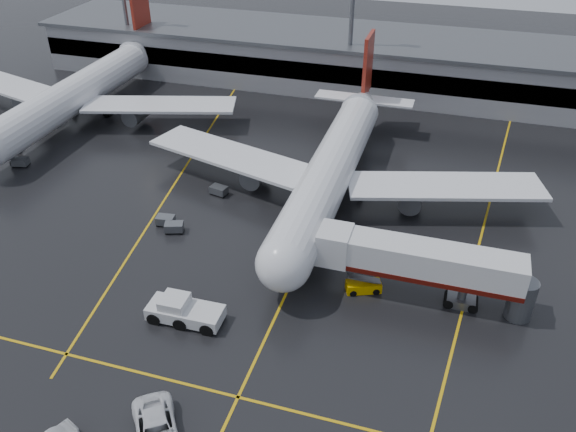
% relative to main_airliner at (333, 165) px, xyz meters
% --- Properties ---
extents(ground, '(220.00, 220.00, 0.00)m').
position_rel_main_airliner_xyz_m(ground, '(0.00, -9.70, -4.21)').
color(ground, black).
rests_on(ground, ground).
extents(apron_line_centre, '(0.25, 90.00, 0.02)m').
position_rel_main_airliner_xyz_m(apron_line_centre, '(0.00, -9.70, -4.20)').
color(apron_line_centre, gold).
rests_on(apron_line_centre, ground).
extents(apron_line_stop, '(60.00, 0.25, 0.02)m').
position_rel_main_airliner_xyz_m(apron_line_stop, '(0.00, -31.70, -4.20)').
color(apron_line_stop, gold).
rests_on(apron_line_stop, ground).
extents(apron_line_left, '(9.99, 69.35, 0.02)m').
position_rel_main_airliner_xyz_m(apron_line_left, '(-20.00, 0.30, -4.20)').
color(apron_line_left, gold).
rests_on(apron_line_left, ground).
extents(apron_line_right, '(7.57, 69.64, 0.02)m').
position_rel_main_airliner_xyz_m(apron_line_right, '(18.00, 0.30, -4.20)').
color(apron_line_right, gold).
rests_on(apron_line_right, ground).
extents(terminal, '(122.00, 19.00, 8.60)m').
position_rel_main_airliner_xyz_m(terminal, '(0.00, 38.23, 0.11)').
color(terminal, gray).
rests_on(terminal, ground).
extents(light_mast_mid, '(3.00, 1.20, 25.45)m').
position_rel_main_airliner_xyz_m(light_mast_mid, '(-5.00, 32.30, 10.27)').
color(light_mast_mid, '#595B60').
rests_on(light_mast_mid, ground).
extents(main_airliner, '(48.80, 45.60, 14.10)m').
position_rel_main_airliner_xyz_m(main_airliner, '(0.00, 0.00, 0.00)').
color(main_airliner, silver).
rests_on(main_airliner, ground).
extents(second_airliner, '(48.80, 45.60, 14.10)m').
position_rel_main_airliner_xyz_m(second_airliner, '(-42.00, 12.00, 0.00)').
color(second_airliner, silver).
rests_on(second_airliner, ground).
extents(jet_bridge, '(19.90, 3.40, 6.05)m').
position_rel_main_airliner_xyz_m(jet_bridge, '(11.87, -15.70, -0.28)').
color(jet_bridge, silver).
rests_on(jet_bridge, ground).
extents(pushback_tractor, '(6.88, 3.06, 2.44)m').
position_rel_main_airliner_xyz_m(pushback_tractor, '(-7.80, -24.90, -3.24)').
color(pushback_tractor, silver).
rests_on(pushback_tractor, ground).
extents(belt_loader, '(3.60, 2.57, 2.10)m').
position_rel_main_airliner_xyz_m(belt_loader, '(6.94, -16.27, -3.69)').
color(belt_loader, '#CB9400').
rests_on(belt_loader, ground).
extents(service_van_a, '(6.23, 7.07, 1.81)m').
position_rel_main_airliner_xyz_m(service_van_a, '(-4.23, -36.86, -3.30)').
color(service_van_a, silver).
rests_on(service_van_a, ground).
extents(baggage_cart_a, '(2.31, 1.86, 1.12)m').
position_rel_main_airliner_xyz_m(baggage_cart_a, '(-14.84, -12.51, -3.58)').
color(baggage_cart_a, '#595B60').
rests_on(baggage_cart_a, ground).
extents(baggage_cart_b, '(2.15, 1.54, 1.12)m').
position_rel_main_airliner_xyz_m(baggage_cart_b, '(-16.38, -11.54, -3.58)').
color(baggage_cart_b, '#595B60').
rests_on(baggage_cart_b, ground).
extents(baggage_cart_c, '(2.23, 1.70, 1.12)m').
position_rel_main_airliner_xyz_m(baggage_cart_c, '(-13.20, -3.70, -3.58)').
color(baggage_cart_c, '#595B60').
rests_on(baggage_cart_c, ground).
extents(baggage_cart_d, '(2.26, 1.76, 1.12)m').
position_rel_main_airliner_xyz_m(baggage_cart_d, '(-44.97, -1.22, -3.58)').
color(baggage_cart_d, '#595B60').
rests_on(baggage_cart_d, ground).
extents(baggage_cart_e, '(2.24, 1.72, 1.12)m').
position_rel_main_airliner_xyz_m(baggage_cart_e, '(-41.04, -4.53, -3.58)').
color(baggage_cart_e, '#595B60').
rests_on(baggage_cart_e, ground).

